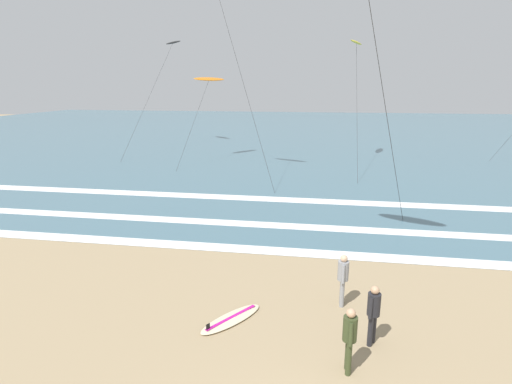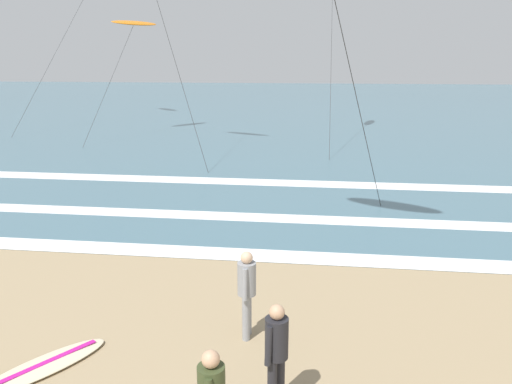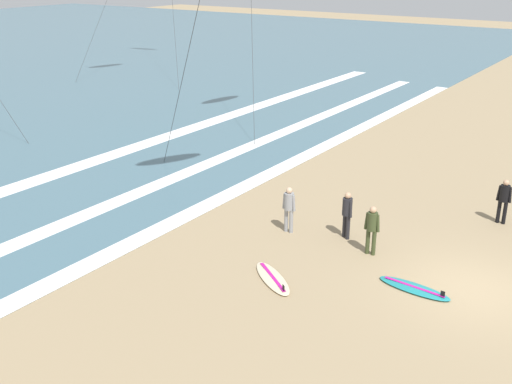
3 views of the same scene
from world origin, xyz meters
TOP-DOWN VIEW (x-y plane):
  - ocean_surface at (0.00, 54.58)m, footprint 140.00×90.00m
  - wave_foam_shoreline at (-1.25, 9.98)m, footprint 57.54×0.81m
  - wave_foam_mid_break at (-1.53, 13.02)m, footprint 59.14×0.83m
  - wave_foam_outer_break at (0.24, 17.53)m, footprint 59.36×1.06m
  - surfer_background_far at (1.03, 4.45)m, footprint 0.33×0.49m
  - surfer_left_near at (0.36, 6.25)m, footprint 0.32×0.51m
  - surfer_foreground_main at (0.39, 3.29)m, footprint 0.32×0.51m
  - surfboard_near_water at (-2.70, 4.92)m, footprint 1.71×2.06m
  - kite_yellow_low_near at (2.05, 31.72)m, footprint 1.54×11.02m
  - kite_orange_high_left at (-10.33, 30.61)m, footprint 2.62×7.85m
  - kite_black_far_right at (-16.58, 39.05)m, footprint 2.85×13.27m

SIDE VIEW (x-z plane):
  - ocean_surface at x=0.00m, z-range 0.00..0.01m
  - wave_foam_shoreline at x=-1.25m, z-range 0.01..0.02m
  - wave_foam_mid_break at x=-1.53m, z-range 0.01..0.02m
  - wave_foam_outer_break at x=0.24m, z-range 0.01..0.02m
  - surfboard_near_water at x=-2.70m, z-range -0.08..0.17m
  - surfer_background_far at x=1.03m, z-range 0.16..1.76m
  - surfer_left_near at x=0.36m, z-range 0.16..1.76m
  - surfer_foreground_main at x=0.39m, z-range 0.16..1.76m
  - kite_orange_high_left at x=-10.33m, z-range 3.32..10.45m
  - kite_yellow_low_near at x=2.05m, z-range 4.74..14.79m
  - kite_black_far_right at x=-16.58m, z-range 5.22..16.26m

